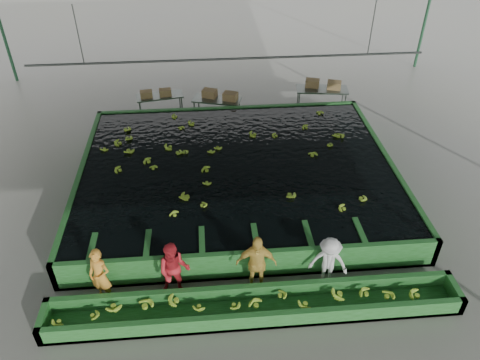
{
  "coord_description": "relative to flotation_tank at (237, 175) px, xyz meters",
  "views": [
    {
      "loc": [
        -0.98,
        -10.75,
        9.31
      ],
      "look_at": [
        0.0,
        0.5,
        1.0
      ],
      "focal_mm": 35.0,
      "sensor_mm": 36.0,
      "label": 1
    }
  ],
  "objects": [
    {
      "name": "ground",
      "position": [
        0.0,
        -1.5,
        -0.45
      ],
      "size": [
        80.0,
        80.0,
        0.0
      ],
      "primitive_type": "plane",
      "color": "slate",
      "rests_on": "ground"
    },
    {
      "name": "shed_roof",
      "position": [
        0.0,
        -1.5,
        4.55
      ],
      "size": [
        20.0,
        22.0,
        0.04
      ],
      "primitive_type": "cube",
      "color": "gray",
      "rests_on": "shed_posts"
    },
    {
      "name": "shed_posts",
      "position": [
        0.0,
        -1.5,
        2.05
      ],
      "size": [
        20.0,
        22.0,
        5.0
      ],
      "primitive_type": null,
      "color": "#265837",
      "rests_on": "ground"
    },
    {
      "name": "flotation_tank",
      "position": [
        0.0,
        0.0,
        0.0
      ],
      "size": [
        10.0,
        8.0,
        0.9
      ],
      "primitive_type": null,
      "color": "#266829",
      "rests_on": "ground"
    },
    {
      "name": "tank_water",
      "position": [
        0.0,
        -0.0,
        0.4
      ],
      "size": [
        9.7,
        7.7,
        0.0
      ],
      "primitive_type": "cube",
      "color": "black",
      "rests_on": "flotation_tank"
    },
    {
      "name": "sorting_trough",
      "position": [
        0.0,
        -5.1,
        -0.2
      ],
      "size": [
        10.0,
        1.0,
        0.5
      ],
      "primitive_type": null,
      "color": "#266829",
      "rests_on": "ground"
    },
    {
      "name": "cableway_rail",
      "position": [
        0.0,
        3.5,
        2.55
      ],
      "size": [
        0.08,
        0.08,
        14.0
      ],
      "primitive_type": "cylinder",
      "color": "#59605B",
      "rests_on": "shed_roof"
    },
    {
      "name": "rail_hanger_left",
      "position": [
        -5.0,
        3.5,
        3.55
      ],
      "size": [
        0.04,
        0.04,
        2.0
      ],
      "primitive_type": "cylinder",
      "color": "#59605B",
      "rests_on": "shed_roof"
    },
    {
      "name": "rail_hanger_right",
      "position": [
        5.0,
        3.5,
        3.55
      ],
      "size": [
        0.04,
        0.04,
        2.0
      ],
      "primitive_type": "cylinder",
      "color": "#59605B",
      "rests_on": "shed_roof"
    },
    {
      "name": "worker_a",
      "position": [
        -3.67,
        -4.3,
        0.34
      ],
      "size": [
        0.68,
        0.58,
        1.58
      ],
      "primitive_type": "imported",
      "rotation": [
        0.0,
        0.0,
        -0.41
      ],
      "color": "orange",
      "rests_on": "ground"
    },
    {
      "name": "worker_b",
      "position": [
        -1.9,
        -4.3,
        0.37
      ],
      "size": [
        0.81,
        0.64,
        1.63
      ],
      "primitive_type": "imported",
      "rotation": [
        0.0,
        0.0,
        -0.03
      ],
      "color": "red",
      "rests_on": "ground"
    },
    {
      "name": "worker_c",
      "position": [
        0.11,
        -4.3,
        0.41
      ],
      "size": [
        1.04,
        0.5,
        1.72
      ],
      "primitive_type": "imported",
      "rotation": [
        0.0,
        0.0,
        -0.08
      ],
      "color": "gold",
      "rests_on": "ground"
    },
    {
      "name": "worker_d",
      "position": [
        1.93,
        -4.3,
        0.3
      ],
      "size": [
        1.09,
        0.82,
        1.49
      ],
      "primitive_type": "imported",
      "rotation": [
        0.0,
        0.0,
        -0.3
      ],
      "color": "silver",
      "rests_on": "ground"
    },
    {
      "name": "packing_table_left",
      "position": [
        -2.73,
        5.28,
        -0.03
      ],
      "size": [
        1.96,
        1.05,
        0.85
      ],
      "primitive_type": null,
      "rotation": [
        0.0,
        0.0,
        0.17
      ],
      "color": "#59605B",
      "rests_on": "ground"
    },
    {
      "name": "packing_table_mid",
      "position": [
        -0.44,
        4.7,
        -0.02
      ],
      "size": [
        2.03,
        1.25,
        0.86
      ],
      "primitive_type": null,
      "rotation": [
        0.0,
        0.0,
        -0.28
      ],
      "color": "#59605B",
      "rests_on": "ground"
    },
    {
      "name": "packing_table_right",
      "position": [
        3.93,
        5.1,
        0.03
      ],
      "size": [
        2.18,
        1.11,
        0.95
      ],
      "primitive_type": null,
      "rotation": [
        0.0,
        0.0,
        -0.13
      ],
      "color": "#59605B",
      "rests_on": "ground"
    },
    {
      "name": "box_stack_left",
      "position": [
        -2.86,
        5.19,
        0.4
      ],
      "size": [
        1.26,
        0.49,
        0.27
      ],
      "primitive_type": null,
      "rotation": [
        0.0,
        0.0,
        0.13
      ],
      "color": "olive",
      "rests_on": "packing_table_left"
    },
    {
      "name": "box_stack_mid",
      "position": [
        -0.3,
        4.76,
        0.41
      ],
      "size": [
        1.47,
        0.92,
        0.31
      ],
      "primitive_type": null,
      "rotation": [
        0.0,
        0.0,
        -0.4
      ],
      "color": "olive",
      "rests_on": "packing_table_mid"
    },
    {
      "name": "box_stack_right",
      "position": [
        3.98,
        5.19,
        0.5
      ],
      "size": [
        1.5,
        0.8,
        0.31
      ],
      "primitive_type": null,
      "rotation": [
        0.0,
        0.0,
        -0.3
      ],
      "color": "olive",
      "rests_on": "packing_table_right"
    },
    {
      "name": "floating_bananas",
      "position": [
        0.0,
        0.8,
        0.4
      ],
      "size": [
        8.6,
        5.87,
        0.12
      ],
      "primitive_type": null,
      "color": "#8EBA2A",
      "rests_on": "tank_water"
    },
    {
      "name": "trough_bananas",
      "position": [
        0.0,
        -5.1,
        -0.05
      ],
      "size": [
        8.63,
        0.58,
        0.12
      ],
      "primitive_type": null,
      "color": "#8EBA2A",
      "rests_on": "sorting_trough"
    }
  ]
}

